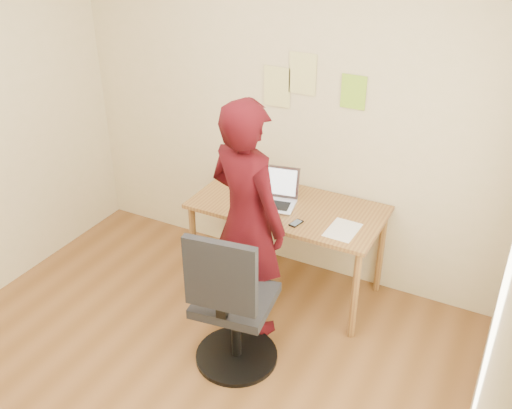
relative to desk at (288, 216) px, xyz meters
The scene contains 10 objects.
room 1.56m from the desk, 99.70° to the right, with size 3.58×3.58×2.78m.
desk is the anchor object (origin of this frame).
laptop 0.18m from the desk, behind, with size 0.39×0.36×0.24m.
paper_sheet 0.50m from the desk, 16.27° to the right, with size 0.20×0.28×0.00m, color white.
phone 0.28m from the desk, 52.92° to the right, with size 0.08×0.12×0.01m.
wall_note_left 0.96m from the desk, 127.74° to the left, with size 0.21×0.00×0.30m, color #E2DD87.
wall_note_mid 1.03m from the desk, 102.10° to the left, with size 0.21×0.00×0.30m, color #E2DD87.
wall_note_right 1.01m from the desk, 49.15° to the left, with size 0.18×0.00×0.24m, color #94D22F.
office_chair 0.95m from the desk, 87.07° to the right, with size 0.55×0.55×1.06m.
person 0.54m from the desk, 98.32° to the right, with size 0.62×0.41×1.70m, color #39070C.
Camera 1 is at (1.71, -1.96, 2.78)m, focal length 40.00 mm.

